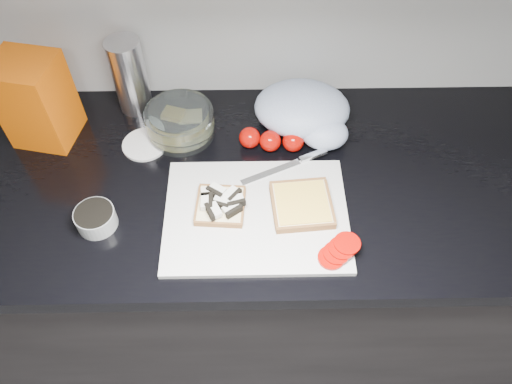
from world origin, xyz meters
The scene contains 14 objects.
base_cabinet centered at (0.00, 1.20, 0.43)m, with size 3.50×0.60×0.86m, color black.
countertop centered at (0.00, 1.20, 0.88)m, with size 3.50×0.64×0.04m, color black.
cutting_board centered at (0.15, 1.08, 0.91)m, with size 0.40×0.30×0.01m, color silver.
bread_left centered at (0.07, 1.10, 0.92)m, with size 0.12×0.12×0.03m.
bread_right centered at (0.25, 1.10, 0.92)m, with size 0.15×0.15×0.02m.
tomato_slices centered at (0.31, 0.98, 0.92)m, with size 0.10×0.09×0.02m.
knife centered at (0.24, 1.22, 0.92)m, with size 0.21×0.11×0.01m.
seed_tub centered at (-0.20, 1.07, 0.92)m, with size 0.09×0.09×0.04m.
tub_lid centered at (-0.12, 1.30, 0.90)m, with size 0.11×0.11×0.01m, color silver.
glass_bowl centered at (-0.04, 1.34, 0.93)m, with size 0.17×0.17×0.07m.
bread_bag centered at (-0.36, 1.34, 1.01)m, with size 0.14×0.13×0.22m, color #E04B03.
steel_canister centered at (-0.16, 1.44, 1.00)m, with size 0.08×0.08×0.20m, color silver.
grocery_bag centered at (0.27, 1.36, 0.95)m, with size 0.25×0.23×0.10m.
whole_tomatoes centered at (0.19, 1.29, 0.93)m, with size 0.16×0.07×0.05m.
Camera 1 is at (0.14, 0.46, 1.81)m, focal length 35.00 mm.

